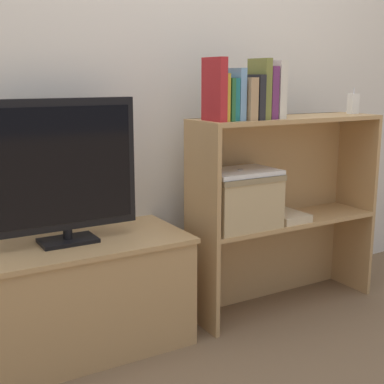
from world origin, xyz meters
name	(u,v)px	position (x,y,z in m)	size (l,w,h in m)	color
ground_plane	(208,340)	(0.00, 0.00, 0.00)	(16.00, 16.00, 0.00)	brown
wall_back	(156,56)	(0.00, 0.46, 1.20)	(10.00, 0.05, 2.40)	silver
tv_stand	(71,297)	(-0.53, 0.21, 0.23)	(0.96, 0.45, 0.47)	tan
tv	(64,169)	(-0.53, 0.21, 0.76)	(0.57, 0.14, 0.56)	black
bookshelf_lower_tier	(276,247)	(0.52, 0.20, 0.28)	(0.96, 0.28, 0.44)	tan
bookshelf_upper_tier	(279,154)	(0.52, 0.20, 0.75)	(0.96, 0.28, 0.49)	tan
book_crimson	(214,90)	(0.09, 0.10, 1.06)	(0.03, 0.15, 0.26)	#B22328
book_mustard	(220,97)	(0.12, 0.10, 1.03)	(0.02, 0.13, 0.20)	gold
book_forest	(225,99)	(0.14, 0.10, 1.02)	(0.02, 0.13, 0.18)	#286638
book_teal	(230,99)	(0.16, 0.10, 1.02)	(0.02, 0.12, 0.18)	#1E7075
book_skyblue	(236,94)	(0.19, 0.10, 1.04)	(0.03, 0.12, 0.22)	#709ECC
book_tan	(244,99)	(0.24, 0.10, 1.02)	(0.04, 0.16, 0.18)	tan
book_charcoal	(252,97)	(0.28, 0.10, 1.02)	(0.03, 0.16, 0.19)	#232328
book_olive	(259,89)	(0.32, 0.10, 1.06)	(0.03, 0.14, 0.26)	olive
book_plum	(267,93)	(0.36, 0.10, 1.04)	(0.04, 0.12, 0.23)	#6B2D66
book_ivory	(275,90)	(0.40, 0.10, 1.05)	(0.04, 0.13, 0.25)	silver
baby_monitor	(353,104)	(0.94, 0.14, 0.98)	(0.05, 0.03, 0.13)	white
storage_basket_left	(240,199)	(0.24, 0.12, 0.57)	(0.33, 0.25, 0.24)	tan
laptop	(240,172)	(0.24, 0.12, 0.70)	(0.33, 0.23, 0.02)	white
magazine_stack	(285,216)	(0.50, 0.11, 0.46)	(0.16, 0.21, 0.04)	beige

